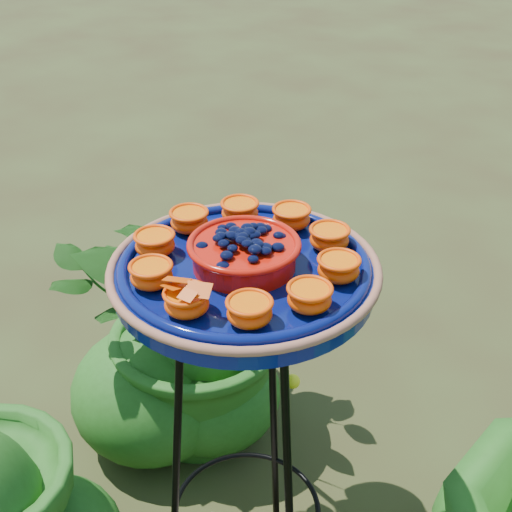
# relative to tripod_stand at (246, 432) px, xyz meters

# --- Properties ---
(tripod_stand) EXTENTS (0.37, 0.37, 0.83)m
(tripod_stand) POSITION_rel_tripod_stand_xyz_m (0.00, 0.00, 0.00)
(tripod_stand) COLOR black
(tripod_stand) RESTS_ON ground
(feeder_dish) EXTENTS (0.51, 0.51, 0.10)m
(feeder_dish) POSITION_rel_tripod_stand_xyz_m (0.00, -0.00, 0.36)
(feeder_dish) COLOR #061051
(feeder_dish) RESTS_ON tripod_stand
(shrub_back_left) EXTENTS (0.85, 0.79, 0.77)m
(shrub_back_left) POSITION_rel_tripod_stand_xyz_m (-0.42, 0.35, -0.12)
(shrub_back_left) COLOR #1F5015
(shrub_back_left) RESTS_ON ground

